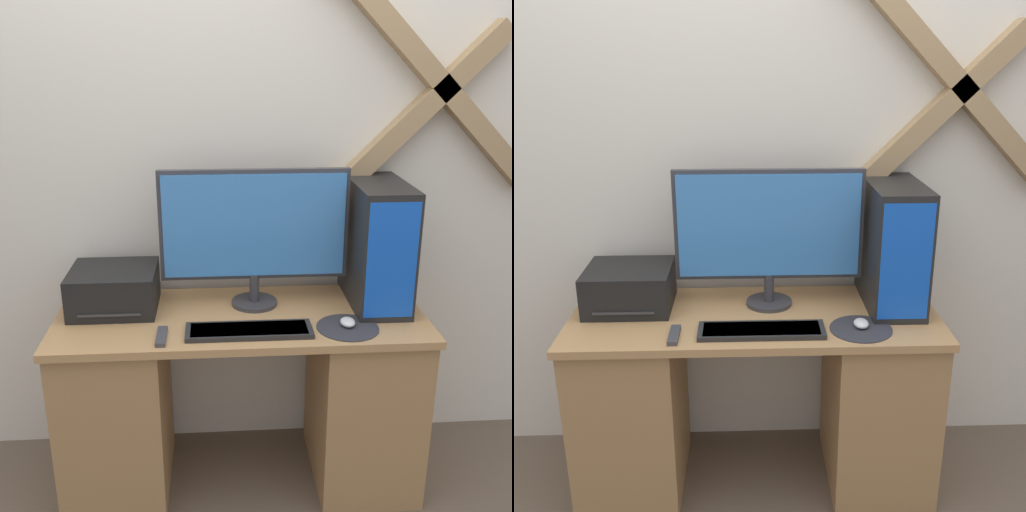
# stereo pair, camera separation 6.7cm
# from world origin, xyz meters

# --- Properties ---
(wall_back) EXTENTS (6.40, 0.13, 2.70)m
(wall_back) POSITION_xyz_m (0.01, 0.61, 1.36)
(wall_back) COLOR silver
(wall_back) RESTS_ON ground_plane
(desk) EXTENTS (1.41, 0.56, 0.75)m
(desk) POSITION_xyz_m (0.00, 0.28, 0.39)
(desk) COLOR tan
(desk) RESTS_ON ground_plane
(monitor) EXTENTS (0.73, 0.18, 0.54)m
(monitor) POSITION_xyz_m (0.06, 0.38, 1.06)
(monitor) COLOR #333338
(monitor) RESTS_ON desk
(keyboard) EXTENTS (0.46, 0.14, 0.02)m
(keyboard) POSITION_xyz_m (0.02, 0.12, 0.76)
(keyboard) COLOR black
(keyboard) RESTS_ON desk
(mousepad) EXTENTS (0.23, 0.23, 0.00)m
(mousepad) POSITION_xyz_m (0.39, 0.14, 0.75)
(mousepad) COLOR #2D2D33
(mousepad) RESTS_ON desk
(mouse) EXTENTS (0.05, 0.07, 0.03)m
(mouse) POSITION_xyz_m (0.39, 0.15, 0.77)
(mouse) COLOR silver
(mouse) RESTS_ON mousepad
(computer_tower) EXTENTS (0.21, 0.44, 0.49)m
(computer_tower) POSITION_xyz_m (0.54, 0.38, 0.99)
(computer_tower) COLOR black
(computer_tower) RESTS_ON desk
(printer) EXTENTS (0.33, 0.30, 0.16)m
(printer) POSITION_xyz_m (-0.49, 0.38, 0.83)
(printer) COLOR black
(printer) RESTS_ON desk
(remote_control) EXTENTS (0.03, 0.14, 0.02)m
(remote_control) POSITION_xyz_m (-0.29, 0.10, 0.76)
(remote_control) COLOR #38383D
(remote_control) RESTS_ON desk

